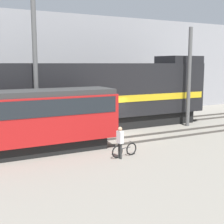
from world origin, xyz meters
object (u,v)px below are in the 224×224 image
(person, at_px, (120,139))
(utility_pole_left, at_px, (35,62))
(utility_pole_center, at_px, (189,78))
(streetcar, at_px, (25,118))
(freight_locomotive, at_px, (92,95))
(bicycle, at_px, (124,150))

(person, distance_m, utility_pole_left, 7.19)
(person, bearing_deg, utility_pole_center, 29.96)
(person, bearing_deg, streetcar, 143.70)
(person, height_order, utility_pole_left, utility_pole_left)
(freight_locomotive, relative_size, person, 11.39)
(person, height_order, utility_pole_center, utility_pole_center)
(bicycle, height_order, person, person)
(freight_locomotive, height_order, streetcar, freight_locomotive)
(person, distance_m, utility_pole_center, 10.76)
(freight_locomotive, relative_size, bicycle, 11.83)
(streetcar, bearing_deg, freight_locomotive, 36.49)
(streetcar, height_order, person, streetcar)
(utility_pole_left, relative_size, utility_pole_center, 1.30)
(freight_locomotive, xyz_separation_m, person, (-1.59, -7.31, -1.56))
(freight_locomotive, xyz_separation_m, utility_pole_center, (7.40, -2.13, 1.26))
(bicycle, height_order, utility_pole_left, utility_pole_left)
(bicycle, relative_size, utility_pole_left, 0.16)
(streetcar, distance_m, utility_pole_center, 13.46)
(streetcar, distance_m, bicycle, 5.62)
(bicycle, height_order, utility_pole_center, utility_pole_center)
(freight_locomotive, xyz_separation_m, utility_pole_left, (-4.60, -2.13, 2.40))
(bicycle, distance_m, utility_pole_left, 7.61)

